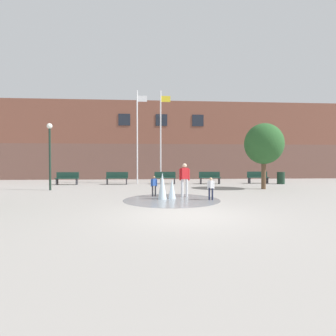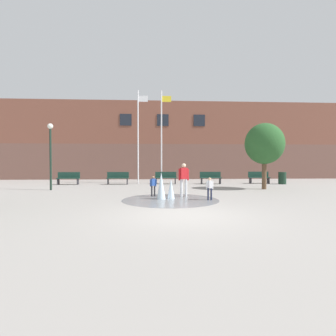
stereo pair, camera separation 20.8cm
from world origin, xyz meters
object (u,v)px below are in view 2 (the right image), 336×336
(park_bench_left_of_flagpoles, at_px, (118,178))
(flagpole_right, at_px, (162,134))
(park_bench_under_right_flagpole, at_px, (211,178))
(child_running, at_px, (153,184))
(street_tree_near_building, at_px, (264,144))
(lamp_post_left_lane, at_px, (50,147))
(flagpole_left, at_px, (138,134))
(child_with_pink_shirt, at_px, (210,187))
(trash_can, at_px, (282,178))
(park_bench_far_left, at_px, (68,178))
(teen_by_trashcan, at_px, (184,177))
(park_bench_center, at_px, (166,178))
(park_bench_far_right, at_px, (259,177))

(park_bench_left_of_flagpoles, distance_m, flagpole_right, 4.70)
(park_bench_under_right_flagpole, height_order, child_running, child_running)
(street_tree_near_building, bearing_deg, lamp_post_left_lane, 178.85)
(flagpole_right, height_order, street_tree_near_building, flagpole_right)
(park_bench_under_right_flagpole, relative_size, flagpole_left, 0.23)
(child_with_pink_shirt, relative_size, trash_can, 1.10)
(child_running, distance_m, lamp_post_left_lane, 7.11)
(park_bench_far_left, height_order, street_tree_near_building, street_tree_near_building)
(child_running, distance_m, street_tree_near_building, 7.68)
(child_running, height_order, street_tree_near_building, street_tree_near_building)
(park_bench_far_left, relative_size, teen_by_trashcan, 1.01)
(park_bench_center, distance_m, trash_can, 8.71)
(park_bench_far_right, height_order, flagpole_right, flagpole_right)
(teen_by_trashcan, xyz_separation_m, child_running, (-1.46, 0.11, -0.35))
(park_bench_center, bearing_deg, lamp_post_left_lane, -151.09)
(park_bench_far_right, relative_size, lamp_post_left_lane, 0.41)
(teen_by_trashcan, distance_m, lamp_post_left_lane, 8.35)
(flagpole_right, distance_m, street_tree_near_building, 7.66)
(child_running, height_order, flagpole_left, flagpole_left)
(park_bench_left_of_flagpoles, bearing_deg, flagpole_left, 21.96)
(park_bench_left_of_flagpoles, distance_m, lamp_post_left_lane, 5.45)
(lamp_post_left_lane, bearing_deg, teen_by_trashcan, -23.91)
(flagpole_left, bearing_deg, teen_by_trashcan, -71.39)
(park_bench_left_of_flagpoles, relative_size, street_tree_near_building, 0.40)
(flagpole_right, height_order, trash_can, flagpole_right)
(park_bench_far_right, bearing_deg, park_bench_left_of_flagpoles, -178.94)
(park_bench_under_right_flagpole, distance_m, teen_by_trashcan, 7.60)
(park_bench_under_right_flagpole, distance_m, child_running, 8.16)
(child_running, bearing_deg, park_bench_far_right, 6.71)
(teen_by_trashcan, distance_m, street_tree_near_building, 6.37)
(park_bench_far_right, xyz_separation_m, trash_can, (1.50, -0.66, -0.03))
(child_with_pink_shirt, distance_m, street_tree_near_building, 6.44)
(park_bench_far_right, distance_m, flagpole_right, 8.18)
(park_bench_far_right, bearing_deg, flagpole_right, 176.89)
(flagpole_right, xyz_separation_m, street_tree_near_building, (6.07, -4.55, -1.03))
(park_bench_left_of_flagpoles, height_order, park_bench_center, same)
(teen_by_trashcan, bearing_deg, flagpole_right, 77.98)
(park_bench_far_left, bearing_deg, flagpole_right, 4.97)
(park_bench_center, distance_m, park_bench_under_right_flagpole, 3.38)
(park_bench_far_right, bearing_deg, child_running, -138.93)
(park_bench_far_left, relative_size, trash_can, 1.78)
(park_bench_center, relative_size, child_running, 1.62)
(teen_by_trashcan, bearing_deg, park_bench_far_left, 119.56)
(park_bench_far_right, relative_size, flagpole_right, 0.23)
(park_bench_far_left, relative_size, lamp_post_left_lane, 0.41)
(child_running, xyz_separation_m, flagpole_right, (0.68, 7.51, 3.21))
(park_bench_under_right_flagpole, xyz_separation_m, park_bench_far_right, (3.81, 0.19, 0.00))
(trash_can, bearing_deg, teen_by_trashcan, -141.36)
(child_with_pink_shirt, xyz_separation_m, flagpole_left, (-3.56, 8.84, 3.20))
(park_bench_under_right_flagpole, distance_m, flagpole_right, 4.96)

